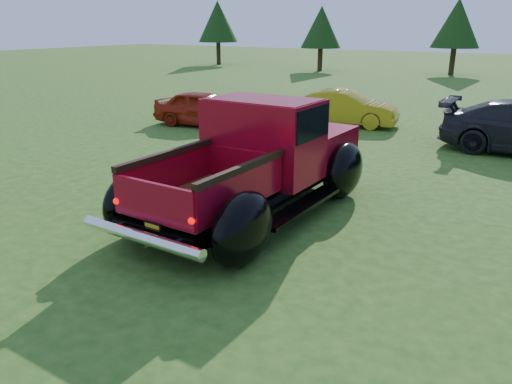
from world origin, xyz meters
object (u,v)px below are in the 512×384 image
at_px(tree_mid_left, 457,23).
at_px(pickup_truck, 264,158).
at_px(tree_far_west, 218,22).
at_px(tree_west, 321,27).
at_px(show_car_yellow, 344,108).
at_px(show_car_red, 204,109).

distance_m(tree_mid_left, pickup_truck, 29.47).
height_order(tree_far_west, tree_mid_left, tree_far_west).
xyz_separation_m(tree_far_west, pickup_truck, (21.40, -28.28, -2.52)).
xyz_separation_m(tree_west, show_car_yellow, (9.55, -18.71, -2.51)).
bearing_deg(pickup_truck, tree_mid_left, 95.87).
xyz_separation_m(tree_far_west, show_car_yellow, (19.55, -19.71, -2.92)).
xyz_separation_m(tree_mid_left, pickup_truck, (2.40, -29.28, -2.39)).
bearing_deg(tree_mid_left, tree_west, -167.47).
xyz_separation_m(tree_west, pickup_truck, (11.40, -27.28, -2.11)).
distance_m(show_car_red, show_car_yellow, 4.86).
distance_m(tree_west, pickup_truck, 29.64).
distance_m(tree_far_west, tree_west, 10.06).
relative_size(tree_far_west, pickup_truck, 0.91).
distance_m(tree_far_west, pickup_truck, 35.55).
bearing_deg(show_car_yellow, tree_far_west, 35.78).
distance_m(tree_far_west, show_car_red, 27.39).
bearing_deg(pickup_truck, show_car_red, 136.26).
relative_size(tree_west, show_car_red, 1.30).
bearing_deg(tree_mid_left, show_car_yellow, -88.47).
xyz_separation_m(tree_mid_left, show_car_red, (-3.50, -23.39, -2.78)).
distance_m(tree_west, tree_mid_left, 9.22).
bearing_deg(show_car_yellow, show_car_red, 114.48).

